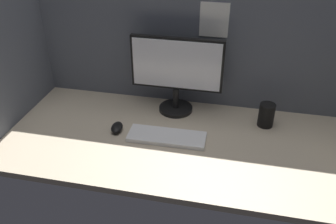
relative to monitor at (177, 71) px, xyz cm
name	(u,v)px	position (x,y,z in cm)	size (l,w,h in cm)	color
ground_plane	(183,140)	(8.28, -25.14, -24.34)	(180.00, 80.00, 3.00)	tan
cubicle_wall_back	(197,47)	(8.30, 12.36, 8.80)	(180.00, 5.50, 63.22)	#565B66
cubicle_wall_side	(4,61)	(-79.22, -25.14, 8.77)	(5.00, 80.00, 63.22)	#565B66
monitor	(177,71)	(0.00, 0.00, 0.00)	(47.38, 18.00, 40.48)	black
keyboard	(167,137)	(0.87, -27.44, -21.84)	(37.00, 13.00, 2.00)	silver
mouse	(117,127)	(-24.59, -25.93, -21.14)	(5.60, 9.60, 3.40)	black
mug_black_travel	(266,115)	(46.85, -5.79, -16.79)	(7.82, 7.82, 12.11)	black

